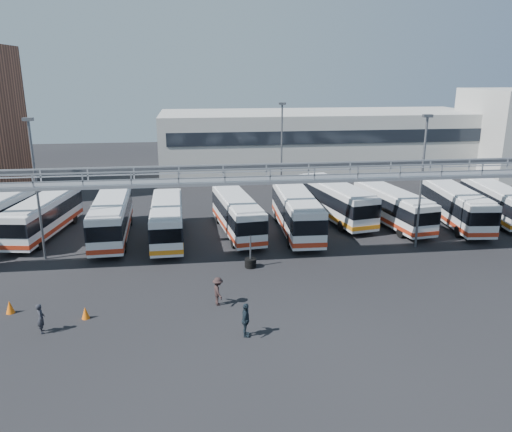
{
  "coord_description": "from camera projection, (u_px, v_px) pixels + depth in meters",
  "views": [
    {
      "loc": [
        -5.1,
        -27.84,
        13.28
      ],
      "look_at": [
        -0.71,
        6.0,
        3.29
      ],
      "focal_mm": 35.0,
      "sensor_mm": 36.0,
      "label": 1
    }
  ],
  "objects": [
    {
      "name": "ground",
      "position": [
        280.0,
        293.0,
        30.85
      ],
      "size": [
        140.0,
        140.0,
        0.0
      ],
      "primitive_type": "plane",
      "color": "black",
      "rests_on": "ground"
    },
    {
      "name": "gantry",
      "position": [
        266.0,
        186.0,
        34.9
      ],
      "size": [
        51.4,
        5.15,
        7.1
      ],
      "color": "#989AA0",
      "rests_on": "ground"
    },
    {
      "name": "warehouse",
      "position": [
        319.0,
        142.0,
        67.38
      ],
      "size": [
        42.0,
        14.0,
        8.0
      ],
      "primitive_type": "cube",
      "color": "#9E9E99",
      "rests_on": "ground"
    },
    {
      "name": "light_pole_left",
      "position": [
        36.0,
        183.0,
        34.88
      ],
      "size": [
        0.7,
        0.35,
        10.21
      ],
      "color": "#4C4F54",
      "rests_on": "ground"
    },
    {
      "name": "light_pole_mid",
      "position": [
        422.0,
        175.0,
        37.39
      ],
      "size": [
        0.7,
        0.35,
        10.21
      ],
      "color": "#4C4F54",
      "rests_on": "ground"
    },
    {
      "name": "light_pole_back",
      "position": [
        282.0,
        148.0,
        50.68
      ],
      "size": [
        0.7,
        0.35,
        10.21
      ],
      "color": "#4C4F54",
      "rests_on": "ground"
    },
    {
      "name": "bus_1",
      "position": [
        44.0,
        215.0,
        41.19
      ],
      "size": [
        4.17,
        10.84,
        3.21
      ],
      "rotation": [
        0.0,
        0.0,
        -0.17
      ],
      "color": "silver",
      "rests_on": "ground"
    },
    {
      "name": "bus_2",
      "position": [
        111.0,
        217.0,
        40.41
      ],
      "size": [
        3.1,
        11.3,
        3.4
      ],
      "rotation": [
        0.0,
        0.0,
        0.05
      ],
      "color": "silver",
      "rests_on": "ground"
    },
    {
      "name": "bus_3",
      "position": [
        167.0,
        219.0,
        40.13
      ],
      "size": [
        2.68,
        10.54,
        3.18
      ],
      "rotation": [
        0.0,
        0.0,
        0.02
      ],
      "color": "silver",
      "rests_on": "ground"
    },
    {
      "name": "bus_4",
      "position": [
        237.0,
        214.0,
        41.69
      ],
      "size": [
        3.73,
        10.72,
        3.19
      ],
      "rotation": [
        0.0,
        0.0,
        0.13
      ],
      "color": "silver",
      "rests_on": "ground"
    },
    {
      "name": "bus_5",
      "position": [
        297.0,
        211.0,
        41.84
      ],
      "size": [
        2.94,
        11.43,
        3.45
      ],
      "rotation": [
        0.0,
        0.0,
        -0.03
      ],
      "color": "silver",
      "rests_on": "ground"
    },
    {
      "name": "bus_6",
      "position": [
        335.0,
        200.0,
        45.64
      ],
      "size": [
        4.67,
        11.52,
        3.41
      ],
      "rotation": [
        0.0,
        0.0,
        0.19
      ],
      "color": "silver",
      "rests_on": "ground"
    },
    {
      "name": "bus_7",
      "position": [
        392.0,
        206.0,
        44.02
      ],
      "size": [
        3.96,
        10.69,
        3.17
      ],
      "rotation": [
        0.0,
        0.0,
        0.15
      ],
      "color": "silver",
      "rests_on": "ground"
    },
    {
      "name": "bus_8",
      "position": [
        456.0,
        205.0,
        44.08
      ],
      "size": [
        3.49,
        11.04,
        3.3
      ],
      "rotation": [
        0.0,
        0.0,
        -0.09
      ],
      "color": "silver",
      "rests_on": "ground"
    },
    {
      "name": "bus_9",
      "position": [
        496.0,
        201.0,
        45.84
      ],
      "size": [
        3.53,
        10.58,
        3.15
      ],
      "rotation": [
        0.0,
        0.0,
        -0.11
      ],
      "color": "silver",
      "rests_on": "ground"
    },
    {
      "name": "pedestrian_a",
      "position": [
        41.0,
        318.0,
        26.05
      ],
      "size": [
        0.55,
        0.69,
        1.64
      ],
      "primitive_type": "imported",
      "rotation": [
        0.0,
        0.0,
        1.86
      ],
      "color": "#212229",
      "rests_on": "ground"
    },
    {
      "name": "pedestrian_c",
      "position": [
        218.0,
        291.0,
        29.16
      ],
      "size": [
        0.86,
        1.22,
        1.71
      ],
      "primitive_type": "imported",
      "rotation": [
        0.0,
        0.0,
        1.79
      ],
      "color": "black",
      "rests_on": "ground"
    },
    {
      "name": "pedestrian_d",
      "position": [
        246.0,
        320.0,
        25.66
      ],
      "size": [
        0.67,
        1.15,
        1.84
      ],
      "primitive_type": "imported",
      "rotation": [
        0.0,
        0.0,
        1.36
      ],
      "color": "#19252E",
      "rests_on": "ground"
    },
    {
      "name": "cone_left",
      "position": [
        85.0,
        313.0,
        27.66
      ],
      "size": [
        0.45,
        0.45,
        0.7
      ],
      "primitive_type": "cone",
      "rotation": [
        0.0,
        0.0,
        0.02
      ],
      "color": "orange",
      "rests_on": "ground"
    },
    {
      "name": "cone_right",
      "position": [
        10.0,
        307.0,
        28.28
      ],
      "size": [
        0.48,
        0.48,
        0.76
      ],
      "primitive_type": "cone",
      "rotation": [
        0.0,
        0.0,
        0.01
      ],
      "color": "orange",
      "rests_on": "ground"
    },
    {
      "name": "tire_stack",
      "position": [
        250.0,
        262.0,
        34.87
      ],
      "size": [
        0.81,
        0.81,
        2.31
      ],
      "color": "black",
      "rests_on": "ground"
    }
  ]
}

